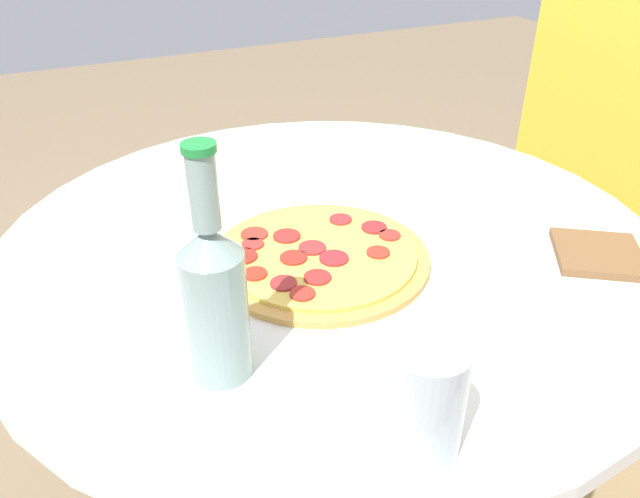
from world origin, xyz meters
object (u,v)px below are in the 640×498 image
Objects in this scene: pizza_paddle at (619,256)px; drinking_glass at (426,401)px; pizza at (319,256)px; beer_bottle at (215,296)px.

drinking_glass is (0.16, -0.45, 0.06)m from pizza_paddle.
pizza_paddle is (0.18, 0.39, -0.00)m from pizza.
pizza is 0.43m from pizza_paddle.
drinking_glass reaches higher than pizza.
pizza is 0.27m from beer_bottle.
beer_bottle is 2.16× the size of drinking_glass.
beer_bottle is (0.16, -0.20, 0.10)m from pizza.
pizza is at bearing -170.09° from pizza_paddle.
beer_bottle reaches higher than pizza_paddle.
drinking_glass is at bearing 35.99° from beer_bottle.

